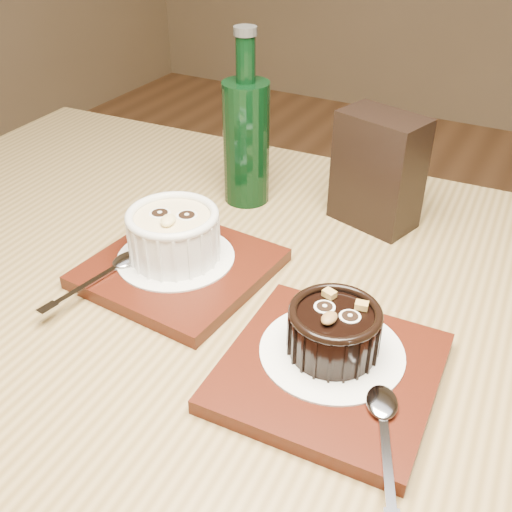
{
  "coord_description": "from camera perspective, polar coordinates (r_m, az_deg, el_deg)",
  "views": [
    {
      "loc": [
        0.3,
        -0.6,
        1.13
      ],
      "look_at": [
        0.07,
        -0.18,
        0.81
      ],
      "focal_mm": 42.0,
      "sensor_mm": 36.0,
      "label": 1
    }
  ],
  "objects": [
    {
      "name": "ramekin_white",
      "position": [
        0.65,
        -7.85,
        2.22
      ],
      "size": [
        0.1,
        0.1,
        0.06
      ],
      "rotation": [
        0.0,
        0.0,
        0.34
      ],
      "color": "white",
      "rests_on": "doily_left"
    },
    {
      "name": "table",
      "position": [
        0.66,
        0.9,
        -12.41
      ],
      "size": [
        1.24,
        0.86,
        0.75
      ],
      "rotation": [
        0.0,
        0.0,
        0.05
      ],
      "color": "brown",
      "rests_on": "ground"
    },
    {
      "name": "tray_right",
      "position": [
        0.54,
        7.02,
        -10.88
      ],
      "size": [
        0.19,
        0.19,
        0.01
      ],
      "primitive_type": "cube",
      "rotation": [
        0.0,
        0.0,
        0.04
      ],
      "color": "#44160B",
      "rests_on": "table"
    },
    {
      "name": "ramekin_dark",
      "position": [
        0.53,
        7.44,
        -6.88
      ],
      "size": [
        0.08,
        0.08,
        0.05
      ],
      "rotation": [
        0.0,
        0.0,
        -0.07
      ],
      "color": "black",
      "rests_on": "doily_right"
    },
    {
      "name": "spoon_right",
      "position": [
        0.48,
        12.2,
        -16.47
      ],
      "size": [
        0.08,
        0.13,
        0.01
      ],
      "primitive_type": null,
      "rotation": [
        0.0,
        0.0,
        0.39
      ],
      "color": "#B7B9C0",
      "rests_on": "tray_right"
    },
    {
      "name": "condiment_stand",
      "position": [
        0.74,
        11.54,
        7.96
      ],
      "size": [
        0.11,
        0.09,
        0.14
      ],
      "primitive_type": "cube",
      "rotation": [
        0.0,
        0.0,
        -0.29
      ],
      "color": "black",
      "rests_on": "table"
    },
    {
      "name": "spoon_left",
      "position": [
        0.65,
        -14.4,
        -1.67
      ],
      "size": [
        0.05,
        0.14,
        0.01
      ],
      "primitive_type": null,
      "rotation": [
        0.0,
        0.0,
        -0.14
      ],
      "color": "#B7B9C0",
      "rests_on": "tray_left"
    },
    {
      "name": "green_bottle",
      "position": [
        0.78,
        -0.93,
        11.14
      ],
      "size": [
        0.06,
        0.06,
        0.22
      ],
      "color": "black",
      "rests_on": "table"
    },
    {
      "name": "doily_right",
      "position": [
        0.55,
        7.23,
        -8.98
      ],
      "size": [
        0.13,
        0.13,
        0.0
      ],
      "primitive_type": "cylinder",
      "color": "white",
      "rests_on": "tray_right"
    },
    {
      "name": "tray_left",
      "position": [
        0.66,
        -7.25,
        -1.16
      ],
      "size": [
        0.19,
        0.19,
        0.01
      ],
      "primitive_type": "cube",
      "rotation": [
        0.0,
        0.0,
        -0.07
      ],
      "color": "#44160B",
      "rests_on": "table"
    },
    {
      "name": "doily_left",
      "position": [
        0.67,
        -7.65,
        -0.11
      ],
      "size": [
        0.13,
        0.13,
        0.0
      ],
      "primitive_type": "cylinder",
      "color": "white",
      "rests_on": "tray_left"
    }
  ]
}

